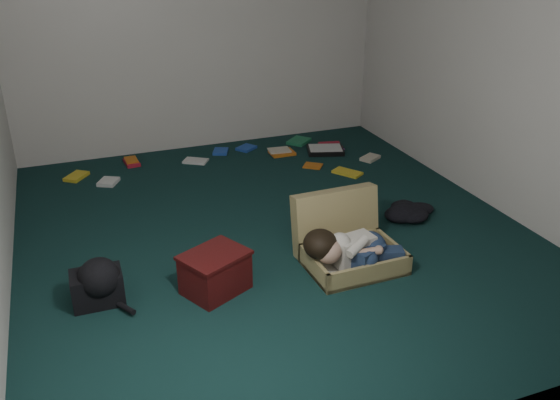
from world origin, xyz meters
TOP-DOWN VIEW (x-y plane):
  - floor at (0.00, 0.00)m, footprint 4.50×4.50m
  - wall_back at (0.00, 2.25)m, footprint 4.50×0.00m
  - wall_front at (0.00, -2.25)m, footprint 4.50×0.00m
  - wall_right at (2.00, 0.00)m, footprint 0.00×4.50m
  - suitcase at (0.35, -0.62)m, footprint 0.69×0.68m
  - person at (0.30, -0.79)m, footprint 0.74×0.35m
  - maroon_bin at (-0.67, -0.67)m, footprint 0.53×0.49m
  - backpack at (-1.44, -0.53)m, footprint 0.42×0.34m
  - clothing_pile at (1.22, -0.11)m, footprint 0.45×0.40m
  - paper_tray at (1.19, 1.55)m, footprint 0.46×0.40m
  - book_scatter at (0.36, 1.62)m, footprint 3.20×1.33m

SIDE VIEW (x-z plane):
  - floor at x=0.00m, z-range 0.00..0.00m
  - book_scatter at x=0.36m, z-range 0.00..0.02m
  - paper_tray at x=1.19m, z-range 0.00..0.05m
  - clothing_pile at x=1.22m, z-range 0.00..0.12m
  - backpack at x=-1.44m, z-range 0.00..0.25m
  - maroon_bin at x=-0.67m, z-range 0.00..0.29m
  - suitcase at x=0.35m, z-range -0.10..0.40m
  - person at x=0.30m, z-range 0.04..0.35m
  - wall_back at x=0.00m, z-range -0.95..3.55m
  - wall_front at x=0.00m, z-range -0.95..3.55m
  - wall_right at x=2.00m, z-range -0.95..3.55m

